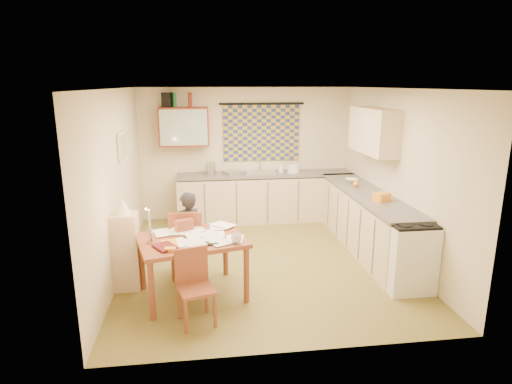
{
  "coord_description": "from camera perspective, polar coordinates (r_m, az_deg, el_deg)",
  "views": [
    {
      "loc": [
        -0.87,
        -5.86,
        2.57
      ],
      "look_at": [
        -0.07,
        0.2,
        1.01
      ],
      "focal_mm": 30.0,
      "sensor_mm": 36.0,
      "label": 1
    }
  ],
  "objects": [
    {
      "name": "wall_front",
      "position": [
        3.93,
        5.71,
        -5.35
      ],
      "size": [
        4.0,
        0.02,
        2.5
      ],
      "primitive_type": "cube",
      "color": "beige",
      "rests_on": "floor"
    },
    {
      "name": "tap",
      "position": [
        8.21,
        0.52,
        3.71
      ],
      "size": [
        0.03,
        0.03,
        0.28
      ],
      "primitive_type": "cylinder",
      "rotation": [
        0.0,
        0.0,
        0.13
      ],
      "color": "silver",
      "rests_on": "counter_back"
    },
    {
      "name": "wall_left",
      "position": [
        6.11,
        -18.08,
        1.14
      ],
      "size": [
        0.02,
        4.5,
        2.5
      ],
      "primitive_type": "cube",
      "color": "beige",
      "rests_on": "floor"
    },
    {
      "name": "shelf_stand",
      "position": [
        5.71,
        -16.92,
        -7.6
      ],
      "size": [
        0.32,
        0.3,
        1.0
      ],
      "primitive_type": "cube",
      "color": "#CDB08D",
      "rests_on": "floor"
    },
    {
      "name": "orange_box",
      "position": [
        4.9,
        -11.4,
        -7.52
      ],
      "size": [
        0.12,
        0.08,
        0.04
      ],
      "primitive_type": "cube",
      "rotation": [
        0.0,
        0.0,
        -0.01
      ],
      "color": "orange",
      "rests_on": "dining_table"
    },
    {
      "name": "kettle",
      "position": [
        7.96,
        -6.05,
        3.15
      ],
      "size": [
        0.23,
        0.23,
        0.24
      ],
      "primitive_type": "cylinder",
      "rotation": [
        0.0,
        0.0,
        -0.36
      ],
      "color": "silver",
      "rests_on": "counter_back"
    },
    {
      "name": "mixing_bowl",
      "position": [
        8.15,
        5.01,
        3.15
      ],
      "size": [
        0.29,
        0.29,
        0.16
      ],
      "primitive_type": "cylinder",
      "rotation": [
        0.0,
        0.0,
        0.26
      ],
      "color": "white",
      "rests_on": "counter_back"
    },
    {
      "name": "candle_holder",
      "position": [
        5.17,
        -13.89,
        -5.67
      ],
      "size": [
        0.07,
        0.07,
        0.18
      ],
      "primitive_type": "cylinder",
      "rotation": [
        0.0,
        0.0,
        0.28
      ],
      "color": "silver",
      "rests_on": "dining_table"
    },
    {
      "name": "speaker",
      "position": [
        7.97,
        -11.71,
        11.94
      ],
      "size": [
        0.21,
        0.24,
        0.26
      ],
      "primitive_type": "cube",
      "rotation": [
        0.0,
        0.0,
        -0.3
      ],
      "color": "black",
      "rests_on": "wall_cabinet"
    },
    {
      "name": "candle_flame",
      "position": [
        5.08,
        -14.47,
        -2.24
      ],
      "size": [
        0.02,
        0.02,
        0.02
      ],
      "primitive_type": "sphere",
      "color": "#FFCC66",
      "rests_on": "dining_table"
    },
    {
      "name": "magazine",
      "position": [
        4.96,
        -13.08,
        -7.44
      ],
      "size": [
        0.47,
        0.47,
        0.03
      ],
      "primitive_type": "imported",
      "rotation": [
        0.0,
        0.0,
        0.56
      ],
      "color": "maroon",
      "rests_on": "dining_table"
    },
    {
      "name": "floor",
      "position": [
        6.46,
        0.86,
        -9.22
      ],
      "size": [
        4.0,
        4.5,
        0.02
      ],
      "primitive_type": "cube",
      "color": "brown",
      "rests_on": "ground"
    },
    {
      "name": "print_canvas",
      "position": [
        6.41,
        -17.19,
        5.89
      ],
      "size": [
        0.01,
        0.42,
        0.32
      ],
      "primitive_type": "cube",
      "color": "beige",
      "rests_on": "wall_left"
    },
    {
      "name": "counter_right",
      "position": [
        6.99,
        14.47,
        -3.79
      ],
      "size": [
        0.62,
        2.95,
        0.92
      ],
      "color": "#CDB08D",
      "rests_on": "floor"
    },
    {
      "name": "wall_cabinet_glass",
      "position": [
        7.81,
        -9.63,
        8.46
      ],
      "size": [
        0.84,
        0.02,
        0.64
      ],
      "primitive_type": "cube",
      "color": "#99B2A5",
      "rests_on": "wall_back"
    },
    {
      "name": "counter_back",
      "position": [
        8.18,
        1.24,
        -0.7
      ],
      "size": [
        3.3,
        0.62,
        0.92
      ],
      "color": "#CDB08D",
      "rests_on": "floor"
    },
    {
      "name": "book",
      "position": [
        5.09,
        -12.53,
        -6.86
      ],
      "size": [
        0.26,
        0.3,
        0.02
      ],
      "primitive_type": "imported",
      "rotation": [
        0.0,
        0.0,
        0.16
      ],
      "color": "orange",
      "rests_on": "dining_table"
    },
    {
      "name": "upper_cabinet_right",
      "position": [
        6.99,
        15.4,
        7.9
      ],
      "size": [
        0.34,
        1.3,
        0.7
      ],
      "primitive_type": "cube",
      "color": "#CDB08D",
      "rests_on": "wall_right"
    },
    {
      "name": "lampshade",
      "position": [
        5.52,
        -17.37,
        -1.73
      ],
      "size": [
        0.2,
        0.2,
        0.22
      ],
      "primitive_type": "cone",
      "color": "beige",
      "rests_on": "shelf_stand"
    },
    {
      "name": "mug",
      "position": [
        5.04,
        -2.64,
        -6.24
      ],
      "size": [
        0.22,
        0.22,
        0.1
      ],
      "primitive_type": "imported",
      "rotation": [
        0.0,
        0.0,
        0.43
      ],
      "color": "white",
      "rests_on": "dining_table"
    },
    {
      "name": "dining_table",
      "position": [
        5.39,
        -8.48,
        -9.81
      ],
      "size": [
        1.43,
        1.22,
        0.75
      ],
      "rotation": [
        0.0,
        0.0,
        0.25
      ],
      "color": "brown",
      "rests_on": "floor"
    },
    {
      "name": "person",
      "position": [
        5.83,
        -9.07,
        -5.67
      ],
      "size": [
        0.68,
        0.66,
        1.19
      ],
      "primitive_type": "imported",
      "rotation": [
        0.0,
        0.0,
        3.67
      ],
      "color": "black",
      "rests_on": "floor"
    },
    {
      "name": "wall_right",
      "position": [
        6.66,
        18.29,
        2.16
      ],
      "size": [
        0.02,
        4.5,
        2.5
      ],
      "primitive_type": "cube",
      "color": "beige",
      "rests_on": "floor"
    },
    {
      "name": "dish_rack",
      "position": [
        8.0,
        -3.0,
        2.61
      ],
      "size": [
        0.44,
        0.41,
        0.06
      ],
      "primitive_type": "cube",
      "rotation": [
        0.0,
        0.0,
        0.4
      ],
      "color": "silver",
      "rests_on": "counter_back"
    },
    {
      "name": "soap_bottle",
      "position": [
        8.16,
        3.34,
        3.23
      ],
      "size": [
        0.1,
        0.1,
        0.17
      ],
      "primitive_type": "imported",
      "rotation": [
        0.0,
        0.0,
        -0.14
      ],
      "color": "white",
      "rests_on": "counter_back"
    },
    {
      "name": "sink",
      "position": [
        8.07,
        0.7,
        2.22
      ],
      "size": [
        0.57,
        0.48,
        0.1
      ],
      "primitive_type": "cube",
      "rotation": [
        0.0,
        0.0,
        -0.05
      ],
      "color": "silver",
      "rests_on": "counter_back"
    },
    {
      "name": "bottle_green",
      "position": [
        7.96,
        -10.83,
        11.98
      ],
      "size": [
        0.08,
        0.08,
        0.26
      ],
      "primitive_type": "cylinder",
      "rotation": [
        0.0,
        0.0,
        0.08
      ],
      "color": "#195926",
      "rests_on": "wall_cabinet"
    },
    {
      "name": "wall_back",
      "position": [
        8.27,
        -1.38,
        5.12
      ],
      "size": [
        4.0,
        0.02,
        2.5
      ],
      "primitive_type": "cube",
      "color": "beige",
      "rests_on": "floor"
    },
    {
      "name": "chair_near",
      "position": [
        4.87,
        -8.0,
        -14.18
      ],
      "size": [
        0.46,
        0.46,
        0.82
      ],
      "rotation": [
        0.0,
        0.0,
        0.27
      ],
      "color": "brown",
      "rests_on": "floor"
    },
    {
      "name": "curtain_rod",
      "position": [
        8.15,
        0.77,
        11.71
      ],
      "size": [
        1.6,
        0.04,
        0.04
      ],
      "primitive_type": "cylinder",
      "rotation": [
        0.0,
        1.57,
        0.0
      ],
      "color": "black",
      "rests_on": "wall_back"
    },
    {
      "name": "orange_bag",
      "position": [
        6.4,
        16.41,
        -0.65
      ],
      "size": [
        0.27,
        0.24,
        0.12
      ],
      "primitive_type": "cube",
      "rotation": [
        0.0,
        0.0,
        0.43
      ],
      "color": "orange",
      "rests_on": "counter_right"
    },
    {
      "name": "candle",
      "position": [
        5.12,
        -14.05,
        -3.49
      ],
      "size": [
        0.03,
        0.03,
        0.22
      ],
      "primitive_type": "cylinder",
      "rotation": [
        0.0,
        0.0,
        0.22
      ],
      "color": "white",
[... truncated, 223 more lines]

